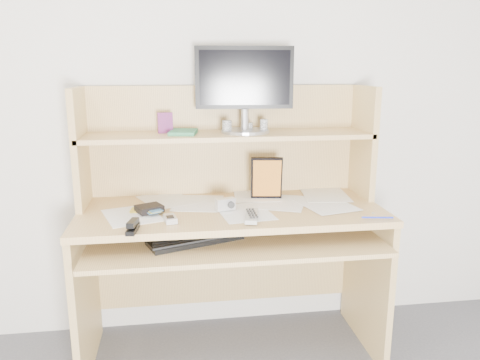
{
  "coord_description": "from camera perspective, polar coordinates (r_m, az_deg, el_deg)",
  "views": [
    {
      "loc": [
        -0.25,
        -0.59,
        1.39
      ],
      "look_at": [
        0.03,
        1.43,
        0.9
      ],
      "focal_mm": 35.0,
      "sensor_mm": 36.0,
      "label": 1
    }
  ],
  "objects": [
    {
      "name": "back_wall",
      "position": [
        2.4,
        -2.05,
        10.29
      ],
      "size": [
        3.6,
        0.04,
        2.5
      ],
      "primitive_type": "cube",
      "color": "beige",
      "rests_on": "floor"
    },
    {
      "name": "desk",
      "position": [
        2.27,
        -1.29,
        -4.2
      ],
      "size": [
        1.4,
        0.7,
        1.3
      ],
      "color": "tan",
      "rests_on": "floor"
    },
    {
      "name": "paper_clutter",
      "position": [
        2.18,
        -1.04,
        -3.37
      ],
      "size": [
        1.32,
        0.54,
        0.01
      ],
      "primitive_type": "cube",
      "color": "white",
      "rests_on": "desk"
    },
    {
      "name": "keyboard",
      "position": [
        2.05,
        -5.47,
        -7.13
      ],
      "size": [
        0.43,
        0.27,
        0.03
      ],
      "rotation": [
        0.0,
        0.0,
        0.34
      ],
      "color": "black",
      "rests_on": "desk"
    },
    {
      "name": "tv_remote",
      "position": [
        2.01,
        1.45,
        -4.41
      ],
      "size": [
        0.09,
        0.19,
        0.02
      ],
      "primitive_type": "cube",
      "rotation": [
        0.0,
        0.0,
        -0.21
      ],
      "color": "#9E9F9A",
      "rests_on": "paper_clutter"
    },
    {
      "name": "flip_phone",
      "position": [
        2.0,
        -8.51,
        -4.59
      ],
      "size": [
        0.06,
        0.1,
        0.02
      ],
      "primitive_type": "cube",
      "rotation": [
        0.0,
        0.0,
        0.18
      ],
      "color": "#B2B2B4",
      "rests_on": "paper_clutter"
    },
    {
      "name": "stapler",
      "position": [
        1.92,
        -12.94,
        -5.4
      ],
      "size": [
        0.05,
        0.13,
        0.04
      ],
      "primitive_type": "cube",
      "rotation": [
        0.0,
        0.0,
        -0.12
      ],
      "color": "black",
      "rests_on": "paper_clutter"
    },
    {
      "name": "wallet",
      "position": [
        2.14,
        -11.0,
        -3.42
      ],
      "size": [
        0.14,
        0.13,
        0.03
      ],
      "primitive_type": "cube",
      "rotation": [
        0.0,
        0.0,
        0.46
      ],
      "color": "black",
      "rests_on": "paper_clutter"
    },
    {
      "name": "sticky_note_pad",
      "position": [
        2.18,
        -12.25,
        -3.61
      ],
      "size": [
        0.08,
        0.08,
        0.01
      ],
      "primitive_type": "cube",
      "rotation": [
        0.0,
        0.0,
        -0.09
      ],
      "color": "#FFE343",
      "rests_on": "desk"
    },
    {
      "name": "digital_camera",
      "position": [
        2.12,
        -1.8,
        -2.96
      ],
      "size": [
        0.09,
        0.06,
        0.05
      ],
      "primitive_type": "cube",
      "rotation": [
        0.0,
        0.0,
        0.31
      ],
      "color": "silver",
      "rests_on": "paper_clutter"
    },
    {
      "name": "game_case",
      "position": [
        2.28,
        3.26,
        0.24
      ],
      "size": [
        0.15,
        0.04,
        0.21
      ],
      "primitive_type": "cube",
      "rotation": [
        0.0,
        0.0,
        -0.14
      ],
      "color": "black",
      "rests_on": "paper_clutter"
    },
    {
      "name": "blue_pen",
      "position": [
        2.1,
        16.41,
        -4.41
      ],
      "size": [
        0.13,
        0.03,
        0.01
      ],
      "primitive_type": "cylinder",
      "rotation": [
        1.57,
        0.0,
        1.41
      ],
      "color": "#1A29C5",
      "rests_on": "paper_clutter"
    },
    {
      "name": "card_box",
      "position": [
        2.27,
        -9.1,
        6.89
      ],
      "size": [
        0.07,
        0.03,
        0.1
      ],
      "primitive_type": "cube",
      "rotation": [
        0.0,
        0.0,
        0.12
      ],
      "color": "maroon",
      "rests_on": "desk"
    },
    {
      "name": "shelf_book",
      "position": [
        2.24,
        -6.92,
        5.82
      ],
      "size": [
        0.15,
        0.18,
        0.02
      ],
      "primitive_type": "cube",
      "rotation": [
        0.0,
        0.0,
        -0.17
      ],
      "color": "#33814B",
      "rests_on": "desk"
    },
    {
      "name": "chip_stack_a",
      "position": [
        2.23,
        -1.61,
        6.49
      ],
      "size": [
        0.05,
        0.05,
        0.06
      ],
      "primitive_type": "cylinder",
      "rotation": [
        0.0,
        0.0,
        -0.1
      ],
      "color": "black",
      "rests_on": "desk"
    },
    {
      "name": "chip_stack_b",
      "position": [
        2.29,
        0.64,
        6.67
      ],
      "size": [
        0.05,
        0.05,
        0.06
      ],
      "primitive_type": "cylinder",
      "rotation": [
        0.0,
        0.0,
        -0.28
      ],
      "color": "white",
      "rests_on": "desk"
    },
    {
      "name": "chip_stack_c",
      "position": [
        2.3,
        1.13,
        6.46
      ],
      "size": [
        0.05,
        0.05,
        0.04
      ],
      "primitive_type": "cylinder",
      "rotation": [
        0.0,
        0.0,
        -0.44
      ],
      "color": "black",
      "rests_on": "desk"
    },
    {
      "name": "chip_stack_d",
      "position": [
        2.26,
        2.93,
        6.59
      ],
      "size": [
        0.05,
        0.05,
        0.06
      ],
      "primitive_type": "cylinder",
      "rotation": [
        0.0,
        0.0,
        0.35
      ],
      "color": "silver",
      "rests_on": "desk"
    },
    {
      "name": "monitor",
      "position": [
        2.27,
        0.56,
        11.29
      ],
      "size": [
        0.47,
        0.23,
        0.4
      ],
      "rotation": [
        0.0,
        0.0,
        -0.08
      ],
      "color": "#A7A6AB",
      "rests_on": "desk"
    }
  ]
}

